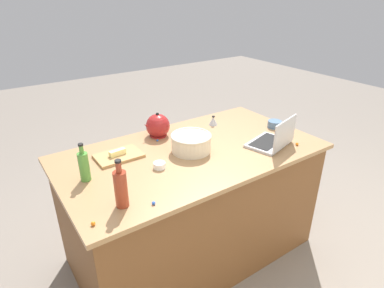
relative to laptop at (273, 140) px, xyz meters
name	(u,v)px	position (x,y,z in m)	size (l,w,h in m)	color
ground_plane	(192,249)	(0.51, -0.26, -0.95)	(12.00, 12.00, 0.00)	slate
island_counter	(192,204)	(0.51, -0.26, -0.50)	(1.80, 0.99, 0.90)	brown
laptop	(273,140)	(0.00, 0.00, 0.00)	(0.36, 0.30, 0.22)	#B7B7BC
mixing_bowl_large	(191,142)	(0.52, -0.26, 0.02)	(0.28, 0.28, 0.12)	beige
bottle_soy	(121,188)	(1.16, 0.05, 0.06)	(0.07, 0.07, 0.27)	maroon
bottle_olive	(84,166)	(1.24, -0.30, 0.05)	(0.06, 0.06, 0.23)	#4C8C38
kettle	(158,126)	(0.58, -0.62, 0.03)	(0.21, 0.18, 0.20)	maroon
cutting_board	(119,156)	(0.97, -0.46, -0.04)	(0.30, 0.20, 0.02)	#AD7F4C
butter_stick_left	(117,152)	(0.98, -0.46, -0.01)	(0.11, 0.04, 0.04)	#F4E58C
ramekin_small	(275,124)	(-0.27, -0.23, -0.02)	(0.11, 0.11, 0.05)	slate
ramekin_medium	(206,137)	(0.32, -0.37, -0.03)	(0.07, 0.07, 0.04)	beige
ramekin_wide	(159,165)	(0.82, -0.18, -0.03)	(0.08, 0.08, 0.04)	white
kitchen_timer	(213,121)	(0.11, -0.55, -0.01)	(0.07, 0.07, 0.08)	#B2B2B7
candy_0	(277,138)	(-0.12, -0.06, -0.04)	(0.02, 0.02, 0.02)	orange
candy_1	(93,224)	(1.34, 0.11, -0.04)	(0.02, 0.02, 0.02)	orange
candy_2	(276,131)	(-0.19, -0.15, -0.04)	(0.02, 0.02, 0.02)	orange
candy_3	(213,122)	(0.09, -0.58, -0.04)	(0.02, 0.02, 0.02)	yellow
candy_4	(198,143)	(0.43, -0.32, -0.04)	(0.02, 0.02, 0.02)	#CC3399
candy_5	(154,203)	(1.03, 0.13, -0.04)	(0.02, 0.02, 0.02)	blue
candy_6	(297,144)	(-0.15, 0.09, -0.04)	(0.02, 0.02, 0.02)	orange
candy_7	(157,140)	(0.64, -0.53, -0.04)	(0.02, 0.02, 0.02)	blue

